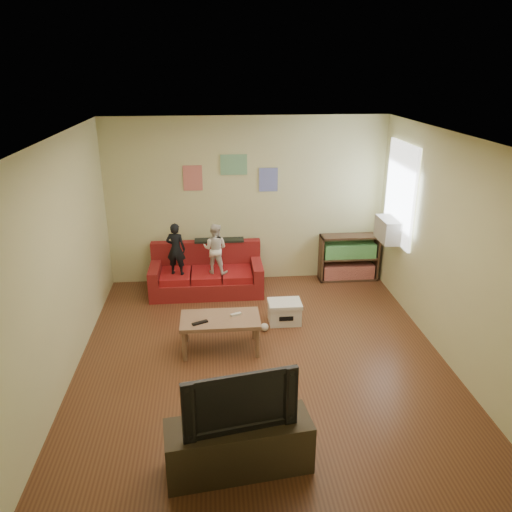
{
  "coord_description": "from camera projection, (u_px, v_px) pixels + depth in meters",
  "views": [
    {
      "loc": [
        -0.55,
        -5.34,
        3.42
      ],
      "look_at": [
        0.0,
        0.8,
        1.05
      ],
      "focal_mm": 35.0,
      "sensor_mm": 36.0,
      "label": 1
    }
  ],
  "objects": [
    {
      "name": "remote",
      "position": [
        200.0,
        323.0,
        6.12
      ],
      "size": [
        0.2,
        0.13,
        0.02
      ],
      "primitive_type": "cube",
      "rotation": [
        0.0,
        0.0,
        0.44
      ],
      "color": "black",
      "rests_on": "coffee_table"
    },
    {
      "name": "artwork_center",
      "position": [
        234.0,
        165.0,
        7.83
      ],
      "size": [
        0.42,
        0.01,
        0.32
      ],
      "primitive_type": "cube",
      "color": "#72B27F",
      "rests_on": "room_shell"
    },
    {
      "name": "television",
      "position": [
        238.0,
        397.0,
        4.25
      ],
      "size": [
        1.0,
        0.31,
        0.57
      ],
      "primitive_type": "imported",
      "rotation": [
        0.0,
        0.0,
        0.18
      ],
      "color": "black",
      "rests_on": "tv_stand"
    },
    {
      "name": "child_a",
      "position": [
        176.0,
        249.0,
        7.62
      ],
      "size": [
        0.34,
        0.27,
        0.82
      ],
      "primitive_type": "imported",
      "rotation": [
        0.0,
        0.0,
        2.88
      ],
      "color": "black",
      "rests_on": "sofa"
    },
    {
      "name": "tv_stand",
      "position": [
        239.0,
        446.0,
        4.44
      ],
      "size": [
        1.34,
        0.59,
        0.48
      ],
      "primitive_type": "cube",
      "rotation": [
        0.0,
        0.0,
        0.12
      ],
      "color": "#332A1B",
      "rests_on": "ground"
    },
    {
      "name": "game_controller",
      "position": [
        236.0,
        314.0,
        6.31
      ],
      "size": [
        0.14,
        0.09,
        0.03
      ],
      "primitive_type": "cube",
      "rotation": [
        0.0,
        0.0,
        0.41
      ],
      "color": "silver",
      "rests_on": "coffee_table"
    },
    {
      "name": "artwork_right",
      "position": [
        268.0,
        180.0,
        7.96
      ],
      "size": [
        0.3,
        0.01,
        0.38
      ],
      "primitive_type": "cube",
      "color": "#727FCC",
      "rests_on": "room_shell"
    },
    {
      "name": "sofa",
      "position": [
        207.0,
        275.0,
        8.0
      ],
      "size": [
        1.77,
        0.81,
        0.78
      ],
      "color": "maroon",
      "rests_on": "ground"
    },
    {
      "name": "coffee_table",
      "position": [
        220.0,
        322.0,
        6.27
      ],
      "size": [
        1.0,
        0.55,
        0.45
      ],
      "color": "#8C674D",
      "rests_on": "ground"
    },
    {
      "name": "window",
      "position": [
        400.0,
        193.0,
        7.36
      ],
      "size": [
        0.04,
        1.08,
        1.48
      ],
      "primitive_type": "cube",
      "color": "white",
      "rests_on": "room_shell"
    },
    {
      "name": "room_shell",
      "position": [
        262.0,
        256.0,
        5.75
      ],
      "size": [
        4.52,
        5.02,
        2.72
      ],
      "color": "brown",
      "rests_on": "ground"
    },
    {
      "name": "ac_unit",
      "position": [
        389.0,
        230.0,
        7.55
      ],
      "size": [
        0.28,
        0.55,
        0.35
      ],
      "primitive_type": "cube",
      "color": "#B7B2A3",
      "rests_on": "window"
    },
    {
      "name": "child_b",
      "position": [
        215.0,
        249.0,
        7.68
      ],
      "size": [
        0.46,
        0.41,
        0.8
      ],
      "primitive_type": "imported",
      "rotation": [
        0.0,
        0.0,
        2.81
      ],
      "color": "silver",
      "rests_on": "sofa"
    },
    {
      "name": "bookshelf",
      "position": [
        349.0,
        260.0,
        8.39
      ],
      "size": [
        0.98,
        0.29,
        0.78
      ],
      "color": "#483222",
      "rests_on": "ground"
    },
    {
      "name": "file_box",
      "position": [
        285.0,
        312.0,
        7.02
      ],
      "size": [
        0.46,
        0.35,
        0.32
      ],
      "color": "white",
      "rests_on": "ground"
    },
    {
      "name": "artwork_left",
      "position": [
        193.0,
        178.0,
        7.84
      ],
      "size": [
        0.3,
        0.01,
        0.4
      ],
      "primitive_type": "cube",
      "color": "#D87266",
      "rests_on": "room_shell"
    },
    {
      "name": "tissue",
      "position": [
        265.0,
        327.0,
        6.83
      ],
      "size": [
        0.13,
        0.13,
        0.11
      ],
      "primitive_type": "sphere",
      "rotation": [
        0.0,
        0.0,
        -0.17
      ],
      "color": "white",
      "rests_on": "ground"
    }
  ]
}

